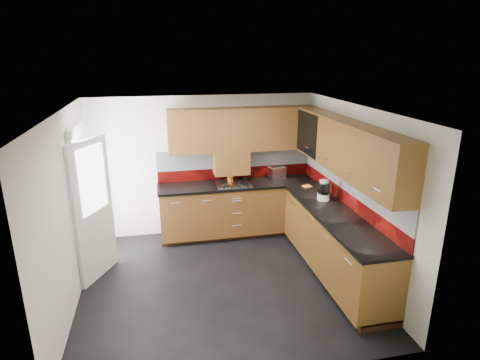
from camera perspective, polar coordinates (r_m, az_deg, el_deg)
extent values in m
cube|color=black|center=(5.80, -2.52, -14.38)|extent=(4.00, 3.80, 0.02)
cube|color=white|center=(4.95, -2.90, 10.51)|extent=(4.00, 3.80, 0.10)
cube|color=silver|center=(6.99, -5.19, 2.13)|extent=(4.00, 0.08, 2.64)
cube|color=silver|center=(3.63, 2.25, -13.32)|extent=(4.00, 0.08, 2.64)
cube|color=silver|center=(5.32, -23.82, -4.43)|extent=(0.08, 3.80, 2.64)
cube|color=silver|center=(5.87, 16.34, -1.60)|extent=(0.08, 3.80, 2.64)
cube|color=#5F3015|center=(6.99, -0.19, -4.07)|extent=(2.70, 0.60, 0.95)
cube|color=brown|center=(5.91, 13.24, -8.81)|extent=(0.60, 2.60, 0.95)
cube|color=#391E10|center=(7.18, -0.23, -7.14)|extent=(2.70, 0.54, 0.10)
cube|color=#391E10|center=(6.13, 13.22, -12.34)|extent=(0.54, 2.60, 0.10)
cube|color=black|center=(6.82, -0.25, -0.64)|extent=(2.72, 0.62, 0.04)
cube|color=black|center=(5.71, 13.55, -4.91)|extent=(0.62, 2.60, 0.04)
cube|color=#650B09|center=(7.07, -0.67, 1.03)|extent=(2.70, 0.02, 0.20)
cube|color=silver|center=(7.00, -0.68, 3.15)|extent=(2.70, 0.02, 0.34)
cube|color=#650B09|center=(6.06, 14.90, -2.46)|extent=(0.02, 3.20, 0.20)
cube|color=silver|center=(5.98, 15.10, -0.03)|extent=(0.02, 3.20, 0.34)
cube|color=#5F3015|center=(6.75, 0.40, 7.23)|extent=(2.50, 0.33, 0.72)
cube|color=brown|center=(5.63, 14.89, 4.51)|extent=(0.33, 2.87, 0.72)
cube|color=silver|center=(6.60, -0.55, 5.11)|extent=(1.80, 0.01, 0.16)
cube|color=silver|center=(5.58, 13.25, 2.27)|extent=(0.01, 2.00, 0.16)
cube|color=#5F3015|center=(6.84, -1.25, 2.55)|extent=(0.60, 0.33, 0.40)
cube|color=black|center=(6.49, 9.44, 6.55)|extent=(0.01, 0.80, 0.66)
cube|color=#FFD18C|center=(6.60, 11.95, 6.61)|extent=(0.01, 0.76, 0.64)
cube|color=black|center=(6.55, 10.87, 6.76)|extent=(0.29, 0.76, 0.01)
cylinder|color=black|center=(6.30, 11.80, 7.21)|extent=(0.07, 0.07, 0.16)
cylinder|color=black|center=(6.44, 11.27, 7.46)|extent=(0.07, 0.07, 0.16)
cylinder|color=white|center=(6.57, 10.75, 7.70)|extent=(0.07, 0.07, 0.16)
cylinder|color=black|center=(6.71, 10.26, 7.92)|extent=(0.07, 0.07, 0.16)
cube|color=white|center=(6.20, -21.35, -2.86)|extent=(0.06, 0.95, 2.04)
cube|color=white|center=(5.85, -20.09, -4.13)|extent=(0.42, 0.73, 1.98)
cube|color=white|center=(5.70, -20.26, 0.09)|extent=(0.28, 0.50, 0.90)
cube|color=silver|center=(6.79, -0.98, -0.48)|extent=(0.58, 0.50, 0.02)
torus|color=black|center=(6.64, -2.05, -0.67)|extent=(0.13, 0.13, 0.02)
torus|color=black|center=(6.70, 0.48, -0.50)|extent=(0.13, 0.13, 0.02)
torus|color=black|center=(6.87, -2.41, -0.05)|extent=(0.13, 0.13, 0.02)
torus|color=black|center=(6.92, 0.05, 0.11)|extent=(0.13, 0.13, 0.02)
cube|color=black|center=(6.56, -0.58, -1.03)|extent=(0.44, 0.04, 0.02)
cylinder|color=#CD5713|center=(6.89, -1.40, 0.30)|extent=(0.11, 0.11, 0.14)
cylinder|color=brown|center=(6.86, -1.47, 1.67)|extent=(0.05, 0.02, 0.27)
cylinder|color=brown|center=(6.86, -1.40, 1.60)|extent=(0.05, 0.02, 0.25)
cylinder|color=brown|center=(6.85, -1.51, 1.74)|extent=(0.05, 0.04, 0.29)
cylinder|color=brown|center=(6.86, -1.34, 1.53)|extent=(0.04, 0.04, 0.23)
cylinder|color=brown|center=(6.85, -1.56, 1.61)|extent=(0.03, 0.05, 0.26)
cube|color=silver|center=(7.11, 5.27, 1.06)|extent=(0.32, 0.24, 0.20)
cube|color=black|center=(7.08, 5.30, 1.86)|extent=(0.22, 0.07, 0.01)
cube|color=black|center=(7.12, 5.19, 1.96)|extent=(0.22, 0.07, 0.01)
cylinder|color=white|center=(6.18, 11.76, -2.31)|extent=(0.18, 0.18, 0.10)
cylinder|color=black|center=(6.14, 11.84, -1.14)|extent=(0.17, 0.17, 0.16)
cylinder|color=white|center=(6.11, 11.90, -0.23)|extent=(0.12, 0.12, 0.04)
cylinder|color=white|center=(6.38, 11.67, -1.06)|extent=(0.15, 0.15, 0.23)
cube|color=orange|center=(6.74, 9.50, -0.88)|extent=(0.16, 0.15, 0.01)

